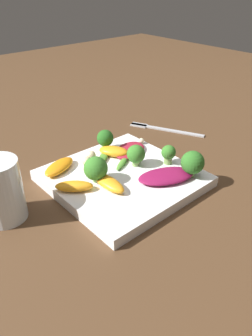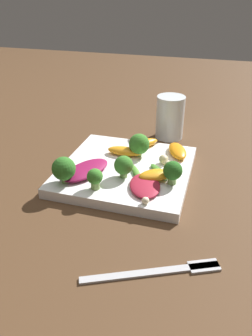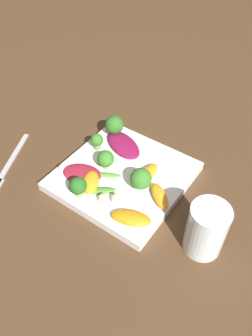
% 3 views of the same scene
% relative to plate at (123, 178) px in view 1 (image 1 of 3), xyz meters
% --- Properties ---
extents(ground_plane, '(2.40, 2.40, 0.00)m').
position_rel_plate_xyz_m(ground_plane, '(0.00, 0.00, -0.01)').
color(ground_plane, '#4C331E').
extents(plate, '(0.25, 0.25, 0.02)m').
position_rel_plate_xyz_m(plate, '(0.00, 0.00, 0.00)').
color(plate, white).
rests_on(plate, ground_plane).
extents(drinking_glass, '(0.07, 0.07, 0.10)m').
position_rel_plate_xyz_m(drinking_glass, '(0.05, 0.21, 0.04)').
color(drinking_glass, white).
rests_on(drinking_glass, ground_plane).
extents(fork, '(0.18, 0.10, 0.01)m').
position_rel_plate_xyz_m(fork, '(0.12, -0.23, -0.01)').
color(fork, '#B2B2B7').
rests_on(fork, ground_plane).
extents(radicchio_leaf_0, '(0.08, 0.09, 0.01)m').
position_rel_plate_xyz_m(radicchio_leaf_0, '(0.05, -0.07, 0.02)').
color(radicchio_leaf_0, maroon).
rests_on(radicchio_leaf_0, plate).
extents(radicchio_leaf_1, '(0.09, 0.12, 0.01)m').
position_rel_plate_xyz_m(radicchio_leaf_1, '(-0.07, -0.05, 0.02)').
color(radicchio_leaf_1, maroon).
rests_on(radicchio_leaf_1, plate).
extents(orange_segment_0, '(0.07, 0.06, 0.02)m').
position_rel_plate_xyz_m(orange_segment_0, '(0.07, -0.03, 0.02)').
color(orange_segment_0, orange).
rests_on(orange_segment_0, plate).
extents(orange_segment_1, '(0.06, 0.07, 0.02)m').
position_rel_plate_xyz_m(orange_segment_1, '(0.02, 0.10, 0.02)').
color(orange_segment_1, orange).
rests_on(orange_segment_1, plate).
extents(orange_segment_2, '(0.07, 0.03, 0.02)m').
position_rel_plate_xyz_m(orange_segment_2, '(-0.02, 0.05, 0.02)').
color(orange_segment_2, orange).
rests_on(orange_segment_2, plate).
extents(orange_segment_3, '(0.06, 0.08, 0.02)m').
position_rel_plate_xyz_m(orange_segment_3, '(0.09, 0.08, 0.02)').
color(orange_segment_3, orange).
rests_on(orange_segment_3, plate).
extents(broccoli_floret_0, '(0.04, 0.04, 0.04)m').
position_rel_plate_xyz_m(broccoli_floret_0, '(0.01, -0.04, 0.03)').
color(broccoli_floret_0, '#84AD5B').
rests_on(broccoli_floret_0, plate).
extents(broccoli_floret_1, '(0.03, 0.03, 0.04)m').
position_rel_plate_xyz_m(broccoli_floret_1, '(0.10, -0.04, 0.03)').
color(broccoli_floret_1, '#84AD5B').
rests_on(broccoli_floret_1, plate).
extents(broccoli_floret_2, '(0.03, 0.03, 0.04)m').
position_rel_plate_xyz_m(broccoli_floret_2, '(-0.03, -0.09, 0.03)').
color(broccoli_floret_2, '#7A9E51').
rests_on(broccoli_floret_2, plate).
extents(broccoli_floret_3, '(0.04, 0.04, 0.05)m').
position_rel_plate_xyz_m(broccoli_floret_3, '(0.01, 0.05, 0.04)').
color(broccoli_floret_3, '#84AD5B').
rests_on(broccoli_floret_3, plate).
extents(broccoli_floret_4, '(0.04, 0.04, 0.05)m').
position_rel_plate_xyz_m(broccoli_floret_4, '(-0.09, -0.09, 0.04)').
color(broccoli_floret_4, '#7A9E51').
rests_on(broccoli_floret_4, plate).
extents(arugula_sprig_0, '(0.05, 0.06, 0.01)m').
position_rel_plate_xyz_m(arugula_sprig_0, '(0.07, -0.01, 0.01)').
color(arugula_sprig_0, '#47842D').
rests_on(arugula_sprig_0, plate).
extents(arugula_sprig_1, '(0.04, 0.06, 0.01)m').
position_rel_plate_xyz_m(arugula_sprig_1, '(0.03, -0.02, 0.01)').
color(arugula_sprig_1, '#518E33').
rests_on(arugula_sprig_1, plate).
extents(macadamia_nut_0, '(0.02, 0.02, 0.02)m').
position_rel_plate_xyz_m(macadamia_nut_0, '(0.08, 0.01, 0.02)').
color(macadamia_nut_0, beige).
rests_on(macadamia_nut_0, plate).
extents(macadamia_nut_1, '(0.01, 0.01, 0.01)m').
position_rel_plate_xyz_m(macadamia_nut_1, '(0.07, -0.11, 0.02)').
color(macadamia_nut_1, beige).
rests_on(macadamia_nut_1, plate).
extents(macadamia_nut_2, '(0.02, 0.02, 0.02)m').
position_rel_plate_xyz_m(macadamia_nut_2, '(0.07, 0.03, 0.02)').
color(macadamia_nut_2, beige).
rests_on(macadamia_nut_2, plate).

